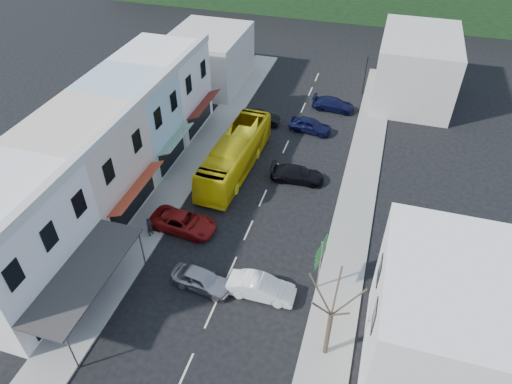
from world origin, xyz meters
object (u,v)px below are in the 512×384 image
car_silver (202,280)px  car_red (183,222)px  bus (235,155)px  car_white (261,288)px  direction_sign (319,266)px  traffic_signal (365,76)px  pedestrian_left (150,226)px  street_tree (331,315)px

car_silver → car_red: same height
bus → car_white: 14.13m
car_silver → car_white: size_ratio=1.00×
direction_sign → traffic_signal: bearing=101.0°
car_white → pedestrian_left: pedestrian_left is taller
direction_sign → traffic_signal: size_ratio=0.97×
car_red → street_tree: 14.54m
bus → traffic_signal: (9.24, 18.01, 0.69)m
car_silver → car_red: 5.90m
bus → street_tree: 19.24m
car_red → pedestrian_left: bearing=128.3°
car_silver → bus: bearing=16.4°
pedestrian_left → street_tree: (14.24, -5.93, 2.71)m
direction_sign → bus: bearing=141.0°
pedestrian_left → direction_sign: 12.98m
bus → car_red: bearing=-96.6°
car_red → traffic_signal: traffic_signal is taller
car_red → pedestrian_left: 2.51m
car_white → car_red: size_ratio=0.96×
car_silver → direction_sign: size_ratio=1.01×
direction_sign → traffic_signal: 29.13m
bus → pedestrian_left: (-3.39, -9.81, -0.55)m
car_silver → direction_sign: (7.37, 2.09, 1.47)m
car_red → bus: bearing=-5.0°
car_silver → street_tree: (8.75, -2.54, 3.01)m
street_tree → car_silver: bearing=163.8°
car_red → pedestrian_left: pedestrian_left is taller
car_white → traffic_signal: traffic_signal is taller
car_red → traffic_signal: size_ratio=1.03×
pedestrian_left → street_tree: 15.66m
car_silver → car_white: same height
pedestrian_left → street_tree: street_tree is taller
car_white → pedestrian_left: (-9.47, 2.92, 0.30)m
car_silver → traffic_signal: 32.06m
pedestrian_left → traffic_signal: (12.63, 27.82, 1.24)m
bus → street_tree: bearing=-53.0°
traffic_signal → bus: bearing=60.1°
street_tree → car_red: bearing=148.9°
direction_sign → pedestrian_left: bearing=-175.2°
car_silver → car_red: size_ratio=0.96×
car_white → street_tree: street_tree is taller
street_tree → direction_sign: bearing=106.6°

